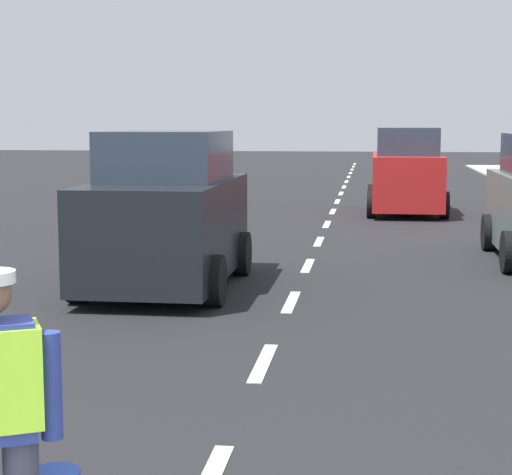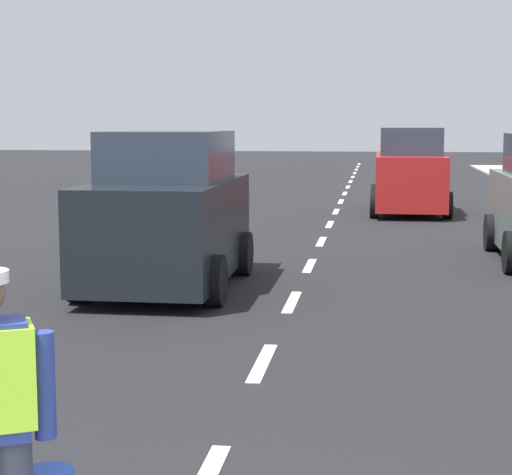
# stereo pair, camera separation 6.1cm
# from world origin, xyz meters

# --- Properties ---
(ground_plane) EXTENTS (96.00, 96.00, 0.00)m
(ground_plane) POSITION_xyz_m (0.00, 21.00, 0.00)
(ground_plane) COLOR black
(lane_center_line) EXTENTS (0.14, 46.40, 0.01)m
(lane_center_line) POSITION_xyz_m (0.00, 25.20, 0.00)
(lane_center_line) COLOR silver
(lane_center_line) RESTS_ON ground
(car_outgoing_far) EXTENTS (2.01, 3.84, 2.24)m
(car_outgoing_far) POSITION_xyz_m (1.92, 20.47, 1.04)
(car_outgoing_far) COLOR red
(car_outgoing_far) RESTS_ON ground
(car_oncoming_lead) EXTENTS (2.06, 3.86, 2.25)m
(car_oncoming_lead) POSITION_xyz_m (-1.88, 9.53, 1.05)
(car_oncoming_lead) COLOR black
(car_oncoming_lead) RESTS_ON ground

